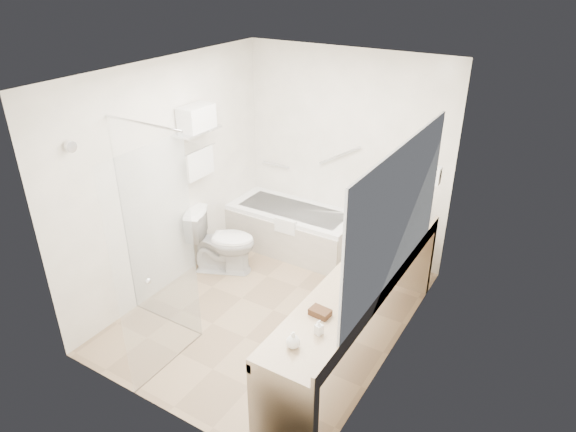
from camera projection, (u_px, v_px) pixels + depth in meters
The scene contains 25 objects.
floor at pixel (273, 310), 5.47m from camera, with size 3.20×3.20×0.00m, color #9E8361.
ceiling at pixel (270, 72), 4.34m from camera, with size 2.60×3.20×0.10m, color white.
wall_back at pixel (345, 155), 6.12m from camera, with size 2.60×0.10×2.50m, color white.
wall_front at pixel (151, 287), 3.69m from camera, with size 2.60×0.10×2.50m, color white.
wall_left at pixel (170, 178), 5.51m from camera, with size 0.10×3.20×2.50m, color white.
wall_right at pixel (402, 240), 4.30m from camera, with size 0.10×3.20×2.50m, color white.
bathtub at pixel (293, 229), 6.52m from camera, with size 1.60×0.73×0.59m.
grab_bar_short at pixel (276, 165), 6.67m from camera, with size 0.03×0.03×0.40m, color silver.
grab_bar_long at pixel (339, 156), 6.11m from camera, with size 0.03×0.03×0.60m, color silver.
shower_enclosure at pixel (156, 246), 4.58m from camera, with size 0.96×0.91×2.11m.
towel_shelf at pixel (197, 126), 5.49m from camera, with size 0.24×0.55×0.81m.
vanity_counter at pixel (359, 298), 4.59m from camera, with size 0.55×2.70×0.95m.
sink at pixel (381, 262), 4.80m from camera, with size 0.40×0.52×0.14m, color white.
faucet at pixel (397, 256), 4.68m from camera, with size 0.03×0.03×0.14m, color silver.
mirror at pixel (397, 215), 4.05m from camera, with size 0.02×2.00×1.20m, color #AEB3BA.
hairdryer_unit at pixel (436, 176), 5.03m from camera, with size 0.08×0.10×0.18m, color white.
toilet at pixel (222, 241), 6.02m from camera, with size 0.44×0.78×0.77m, color white.
amenity_basket at pixel (320, 312), 4.03m from camera, with size 0.16×0.11×0.05m, color #422717.
soap_bottle_a at pixel (319, 331), 3.83m from camera, with size 0.05×0.12×0.06m, color white.
soap_bottle_b at pixel (293, 341), 3.69m from camera, with size 0.10×0.13×0.10m, color white.
water_bottle_left at pixel (377, 235), 5.02m from camera, with size 0.06×0.06×0.19m.
water_bottle_mid at pixel (397, 212), 5.48m from camera, with size 0.06×0.06×0.18m.
water_bottle_right at pixel (399, 213), 5.47m from camera, with size 0.05×0.05×0.17m.
drinking_glass_near at pixel (388, 220), 5.40m from camera, with size 0.07×0.07×0.09m, color silver.
drinking_glass_far at pixel (404, 221), 5.37m from camera, with size 0.07×0.07×0.09m, color silver.
Camera 1 is at (2.44, -3.69, 3.38)m, focal length 32.00 mm.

